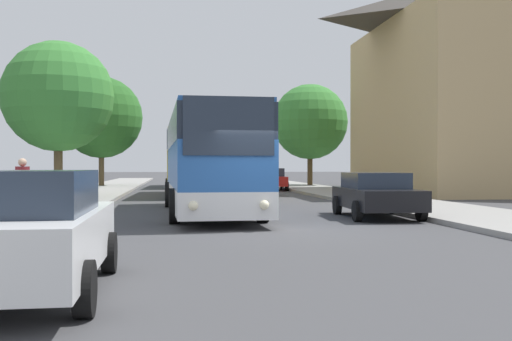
{
  "coord_description": "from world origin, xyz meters",
  "views": [
    {
      "loc": [
        -2.25,
        -14.4,
        1.62
      ],
      "look_at": [
        1.14,
        10.78,
        1.43
      ],
      "focal_mm": 42.0,
      "sensor_mm": 36.0,
      "label": 1
    }
  ],
  "objects_px": {
    "bus_front": "(208,161)",
    "tree_left_near": "(101,117)",
    "parked_car_right_near": "(376,194)",
    "parked_car_right_far": "(272,179)",
    "bus_middle": "(193,162)",
    "tree_left_far": "(58,97)",
    "tree_right_near": "(310,122)",
    "bus_rear": "(190,163)",
    "pedestrian_waiting_near": "(23,190)",
    "parked_car_left_curb": "(20,230)"
  },
  "relations": [
    {
      "from": "bus_front",
      "to": "tree_left_near",
      "type": "relative_size",
      "value": 1.44
    },
    {
      "from": "parked_car_right_near",
      "to": "parked_car_right_far",
      "type": "xyz_separation_m",
      "value": [
        0.12,
        21.4,
        0.02
      ]
    },
    {
      "from": "bus_middle",
      "to": "tree_left_far",
      "type": "bearing_deg",
      "value": -144.35
    },
    {
      "from": "tree_left_far",
      "to": "tree_right_near",
      "type": "relative_size",
      "value": 0.93
    },
    {
      "from": "parked_car_right_far",
      "to": "bus_rear",
      "type": "bearing_deg",
      "value": -49.15
    },
    {
      "from": "bus_front",
      "to": "bus_rear",
      "type": "xyz_separation_m",
      "value": [
        0.01,
        26.05,
        0.06
      ]
    },
    {
      "from": "tree_left_far",
      "to": "tree_right_near",
      "type": "height_order",
      "value": "tree_right_near"
    },
    {
      "from": "pedestrian_waiting_near",
      "to": "tree_left_near",
      "type": "relative_size",
      "value": 0.2
    },
    {
      "from": "bus_rear",
      "to": "parked_car_right_near",
      "type": "height_order",
      "value": "bus_rear"
    },
    {
      "from": "tree_left_near",
      "to": "bus_middle",
      "type": "bearing_deg",
      "value": -62.99
    },
    {
      "from": "bus_front",
      "to": "bus_middle",
      "type": "xyz_separation_m",
      "value": [
        -0.14,
        13.02,
        0.06
      ]
    },
    {
      "from": "parked_car_right_near",
      "to": "tree_right_near",
      "type": "height_order",
      "value": "tree_right_near"
    },
    {
      "from": "parked_car_right_far",
      "to": "tree_right_near",
      "type": "relative_size",
      "value": 0.55
    },
    {
      "from": "parked_car_right_far",
      "to": "parked_car_right_near",
      "type": "bearing_deg",
      "value": 93.13
    },
    {
      "from": "bus_front",
      "to": "bus_rear",
      "type": "height_order",
      "value": "bus_rear"
    },
    {
      "from": "parked_car_left_curb",
      "to": "tree_right_near",
      "type": "height_order",
      "value": "tree_right_near"
    },
    {
      "from": "parked_car_left_curb",
      "to": "tree_right_near",
      "type": "relative_size",
      "value": 0.56
    },
    {
      "from": "bus_front",
      "to": "parked_car_right_near",
      "type": "distance_m",
      "value": 5.71
    },
    {
      "from": "parked_car_right_near",
      "to": "pedestrian_waiting_near",
      "type": "xyz_separation_m",
      "value": [
        -10.24,
        -1.8,
        0.25
      ]
    },
    {
      "from": "bus_front",
      "to": "parked_car_right_near",
      "type": "xyz_separation_m",
      "value": [
        5.16,
        -2.23,
        -1.05
      ]
    },
    {
      "from": "parked_car_right_near",
      "to": "tree_left_near",
      "type": "bearing_deg",
      "value": -64.24
    },
    {
      "from": "pedestrian_waiting_near",
      "to": "tree_left_far",
      "type": "bearing_deg",
      "value": -128.74
    },
    {
      "from": "bus_front",
      "to": "pedestrian_waiting_near",
      "type": "distance_m",
      "value": 6.53
    },
    {
      "from": "tree_left_far",
      "to": "tree_right_near",
      "type": "xyz_separation_m",
      "value": [
        15.83,
        16.51,
        0.19
      ]
    },
    {
      "from": "bus_middle",
      "to": "parked_car_left_curb",
      "type": "relative_size",
      "value": 2.36
    },
    {
      "from": "bus_middle",
      "to": "parked_car_left_curb",
      "type": "bearing_deg",
      "value": -94.93
    },
    {
      "from": "bus_front",
      "to": "parked_car_left_curb",
      "type": "distance_m",
      "value": 12.92
    },
    {
      "from": "tree_left_far",
      "to": "pedestrian_waiting_near",
      "type": "bearing_deg",
      "value": -83.34
    },
    {
      "from": "bus_front",
      "to": "parked_car_right_far",
      "type": "distance_m",
      "value": 19.91
    },
    {
      "from": "bus_rear",
      "to": "parked_car_right_far",
      "type": "distance_m",
      "value": 8.73
    },
    {
      "from": "tree_right_near",
      "to": "bus_front",
      "type": "bearing_deg",
      "value": -110.2
    },
    {
      "from": "parked_car_left_curb",
      "to": "tree_left_near",
      "type": "xyz_separation_m",
      "value": [
        -3.6,
        38.3,
        4.46
      ]
    },
    {
      "from": "bus_middle",
      "to": "bus_rear",
      "type": "xyz_separation_m",
      "value": [
        0.14,
        13.03,
        -0.0
      ]
    },
    {
      "from": "bus_front",
      "to": "parked_car_right_far",
      "type": "relative_size",
      "value": 2.75
    },
    {
      "from": "parked_car_right_far",
      "to": "tree_left_near",
      "type": "bearing_deg",
      "value": -25.58
    },
    {
      "from": "bus_middle",
      "to": "tree_right_near",
      "type": "relative_size",
      "value": 1.33
    },
    {
      "from": "tree_left_far",
      "to": "tree_left_near",
      "type": "bearing_deg",
      "value": 90.26
    },
    {
      "from": "bus_front",
      "to": "tree_right_near",
      "type": "bearing_deg",
      "value": 67.89
    },
    {
      "from": "tree_left_far",
      "to": "bus_middle",
      "type": "bearing_deg",
      "value": 34.09
    },
    {
      "from": "bus_front",
      "to": "tree_left_far",
      "type": "bearing_deg",
      "value": 125.22
    },
    {
      "from": "bus_middle",
      "to": "parked_car_right_far",
      "type": "relative_size",
      "value": 2.43
    },
    {
      "from": "parked_car_right_near",
      "to": "tree_right_near",
      "type": "xyz_separation_m",
      "value": [
        4.11,
        27.41,
        4.31
      ]
    },
    {
      "from": "bus_middle",
      "to": "tree_left_far",
      "type": "xyz_separation_m",
      "value": [
        -6.43,
        -4.35,
        3.02
      ]
    },
    {
      "from": "bus_front",
      "to": "parked_car_left_curb",
      "type": "xyz_separation_m",
      "value": [
        -3.04,
        -12.52,
        -0.98
      ]
    },
    {
      "from": "parked_car_left_curb",
      "to": "tree_left_near",
      "type": "height_order",
      "value": "tree_left_near"
    },
    {
      "from": "bus_front",
      "to": "bus_middle",
      "type": "relative_size",
      "value": 1.13
    },
    {
      "from": "bus_rear",
      "to": "tree_left_far",
      "type": "relative_size",
      "value": 1.43
    },
    {
      "from": "bus_middle",
      "to": "parked_car_right_near",
      "type": "xyz_separation_m",
      "value": [
        5.29,
        -15.25,
        -1.11
      ]
    },
    {
      "from": "bus_rear",
      "to": "parked_car_left_curb",
      "type": "xyz_separation_m",
      "value": [
        -3.05,
        -38.57,
        -1.04
      ]
    },
    {
      "from": "parked_car_right_far",
      "to": "tree_left_near",
      "type": "height_order",
      "value": "tree_left_near"
    }
  ]
}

